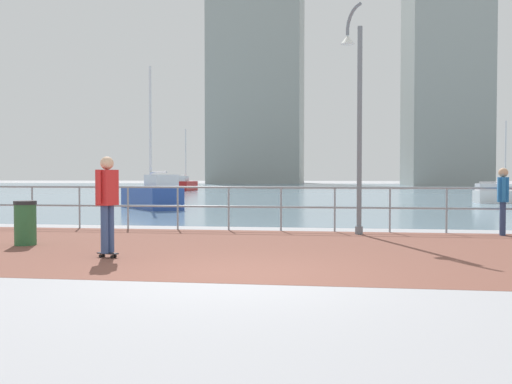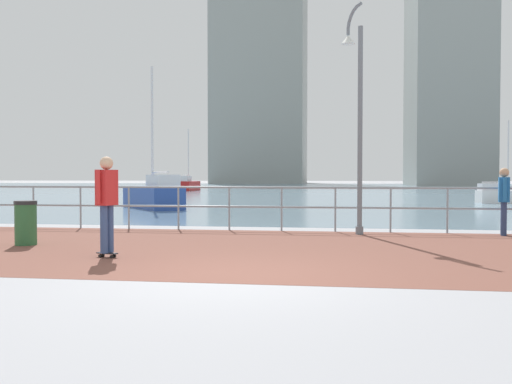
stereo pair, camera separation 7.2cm
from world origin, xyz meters
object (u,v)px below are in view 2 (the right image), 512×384
(trash_bin, at_px, (26,223))
(skateboarder, at_px, (107,197))
(lamppost, at_px, (357,107))
(bystander, at_px, (504,196))
(sailboat_white, at_px, (188,185))
(sailboat_yellow, at_px, (154,195))
(sailboat_navy, at_px, (506,195))

(trash_bin, bearing_deg, skateboarder, -31.36)
(lamppost, height_order, trash_bin, lamppost)
(bystander, distance_m, sailboat_white, 42.70)
(trash_bin, xyz_separation_m, sailboat_yellow, (-1.61, 13.04, 0.13))
(sailboat_yellow, distance_m, sailboat_white, 29.59)
(trash_bin, bearing_deg, sailboat_yellow, 97.04)
(sailboat_navy, height_order, sailboat_yellow, sailboat_yellow)
(lamppost, bearing_deg, trash_bin, -154.67)
(lamppost, height_order, bystander, lamppost)
(skateboarder, relative_size, sailboat_yellow, 0.28)
(sailboat_navy, bearing_deg, bystander, -106.02)
(sailboat_yellow, bearing_deg, sailboat_white, 102.25)
(sailboat_navy, relative_size, sailboat_yellow, 0.69)
(trash_bin, height_order, sailboat_navy, sailboat_navy)
(lamppost, relative_size, bystander, 3.48)
(skateboarder, height_order, sailboat_yellow, sailboat_yellow)
(bystander, height_order, trash_bin, bystander)
(skateboarder, xyz_separation_m, sailboat_navy, (12.89, 21.75, -0.66))
(bystander, bearing_deg, sailboat_navy, 73.98)
(sailboat_white, bearing_deg, trash_bin, -79.35)
(bystander, relative_size, sailboat_yellow, 0.26)
(lamppost, distance_m, trash_bin, 8.12)
(skateboarder, height_order, trash_bin, skateboarder)
(skateboarder, bearing_deg, sailboat_yellow, 105.53)
(bystander, distance_m, sailboat_yellow, 15.46)
(lamppost, bearing_deg, bystander, 1.92)
(lamppost, relative_size, sailboat_white, 0.95)
(skateboarder, distance_m, sailboat_white, 44.64)
(lamppost, bearing_deg, skateboarder, -133.44)
(sailboat_yellow, bearing_deg, sailboat_navy, 23.14)
(lamppost, distance_m, skateboarder, 6.87)
(sailboat_navy, bearing_deg, lamppost, -116.26)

